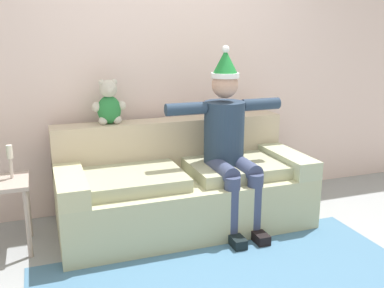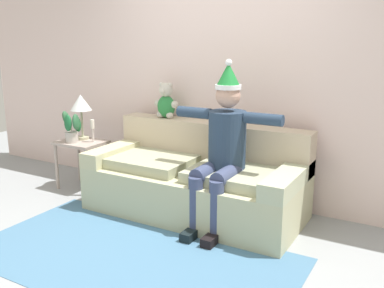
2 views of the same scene
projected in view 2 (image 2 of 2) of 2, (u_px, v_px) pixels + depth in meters
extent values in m
plane|color=#93989B|center=(136.00, 253.00, 3.44)|extent=(10.00, 10.00, 0.00)
cube|color=beige|center=(223.00, 72.00, 4.42)|extent=(7.00, 0.10, 2.70)
cube|color=#B7B68E|center=(194.00, 192.00, 4.19)|extent=(2.08, 0.95, 0.43)
cube|color=#C4B197|center=(211.00, 143.00, 4.38)|extent=(2.08, 0.24, 0.42)
cube|color=#BEBA8F|center=(118.00, 152.00, 4.57)|extent=(0.22, 0.95, 0.15)
cube|color=#B3B995|center=(288.00, 179.00, 3.67)|extent=(0.22, 0.95, 0.15)
cube|color=#A4A685|center=(151.00, 161.00, 4.31)|extent=(0.83, 0.66, 0.10)
cube|color=#AAAC8B|center=(237.00, 175.00, 3.85)|extent=(0.83, 0.66, 0.10)
cylinder|color=#25374E|center=(227.00, 140.00, 3.86)|extent=(0.34, 0.34, 0.52)
sphere|color=tan|center=(228.00, 96.00, 3.77)|extent=(0.22, 0.22, 0.22)
cylinder|color=white|center=(228.00, 87.00, 3.75)|extent=(0.23, 0.23, 0.04)
cone|color=#1A7A31|center=(228.00, 74.00, 3.72)|extent=(0.21, 0.21, 0.20)
sphere|color=white|center=(229.00, 62.00, 3.70)|extent=(0.06, 0.06, 0.06)
cylinder|color=#3B4567|center=(207.00, 171.00, 3.80)|extent=(0.14, 0.40, 0.14)
cylinder|color=#3B4567|center=(196.00, 206.00, 3.70)|extent=(0.13, 0.13, 0.53)
cube|color=black|center=(191.00, 234.00, 3.68)|extent=(0.10, 0.24, 0.08)
cylinder|color=#3B4567|center=(227.00, 175.00, 3.71)|extent=(0.14, 0.40, 0.14)
cylinder|color=#3B4567|center=(216.00, 211.00, 3.60)|extent=(0.13, 0.13, 0.53)
cube|color=black|center=(212.00, 239.00, 3.59)|extent=(0.10, 0.24, 0.08)
cylinder|color=#25374E|center=(194.00, 113.00, 3.97)|extent=(0.34, 0.10, 0.10)
cylinder|color=#25374E|center=(264.00, 119.00, 3.64)|extent=(0.34, 0.10, 0.10)
ellipsoid|color=#297C3C|center=(166.00, 107.00, 4.57)|extent=(0.20, 0.16, 0.24)
sphere|color=beige|center=(166.00, 90.00, 4.52)|extent=(0.15, 0.15, 0.15)
sphere|color=beige|center=(163.00, 91.00, 4.48)|extent=(0.07, 0.07, 0.07)
sphere|color=beige|center=(162.00, 85.00, 4.54)|extent=(0.05, 0.05, 0.05)
sphere|color=beige|center=(170.00, 85.00, 4.49)|extent=(0.05, 0.05, 0.05)
sphere|color=beige|center=(158.00, 103.00, 4.61)|extent=(0.08, 0.08, 0.08)
sphere|color=beige|center=(160.00, 114.00, 4.59)|extent=(0.08, 0.08, 0.08)
sphere|color=beige|center=(175.00, 105.00, 4.51)|extent=(0.08, 0.08, 0.08)
sphere|color=beige|center=(170.00, 115.00, 4.53)|extent=(0.08, 0.08, 0.08)
cube|color=#AC9A90|center=(81.00, 142.00, 4.84)|extent=(0.52, 0.42, 0.03)
cylinder|color=#AC9A90|center=(57.00, 167.00, 4.87)|extent=(0.04, 0.04, 0.52)
cylinder|color=#AC9A90|center=(87.00, 173.00, 4.64)|extent=(0.04, 0.04, 0.52)
cylinder|color=#AC9A90|center=(79.00, 159.00, 5.17)|extent=(0.04, 0.04, 0.52)
cylinder|color=#AC9A90|center=(108.00, 165.00, 4.94)|extent=(0.04, 0.04, 0.52)
cylinder|color=#B7B48F|center=(83.00, 138.00, 4.93)|extent=(0.14, 0.14, 0.03)
cylinder|color=#B4B795|center=(82.00, 124.00, 4.89)|extent=(0.02, 0.02, 0.31)
cone|color=silver|center=(81.00, 102.00, 4.83)|extent=(0.24, 0.24, 0.18)
cylinder|color=#B4ADA4|center=(72.00, 137.00, 4.77)|extent=(0.14, 0.14, 0.12)
ellipsoid|color=#275936|center=(76.00, 122.00, 4.70)|extent=(0.10, 0.14, 0.20)
ellipsoid|color=#1A6230|center=(77.00, 124.00, 4.80)|extent=(0.15, 0.10, 0.21)
ellipsoid|color=#285733|center=(67.00, 119.00, 4.74)|extent=(0.12, 0.14, 0.20)
ellipsoid|color=#1B6134|center=(68.00, 123.00, 4.69)|extent=(0.12, 0.08, 0.19)
cylinder|color=beige|center=(70.00, 135.00, 4.88)|extent=(0.02, 0.02, 0.11)
cylinder|color=white|center=(70.00, 126.00, 4.85)|extent=(0.04, 0.04, 0.10)
cylinder|color=beige|center=(93.00, 135.00, 4.78)|extent=(0.02, 0.02, 0.15)
cylinder|color=silver|center=(92.00, 124.00, 4.75)|extent=(0.04, 0.04, 0.10)
cube|color=teal|center=(130.00, 257.00, 3.37)|extent=(2.59, 1.40, 0.01)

